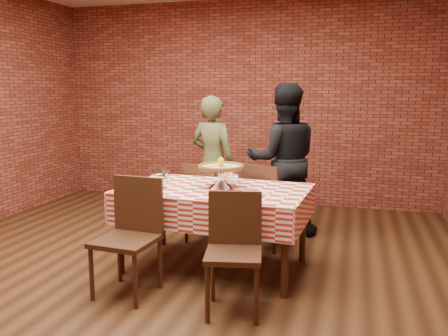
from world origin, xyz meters
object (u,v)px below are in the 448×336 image
at_px(pizza_stand, 221,178).
at_px(water_glass_left, 162,182).
at_px(chair_near_left, 126,239).
at_px(chair_far_left, 207,202).
at_px(diner_black, 283,160).
at_px(table, 215,228).
at_px(chair_far_right, 270,205).
at_px(pizza, 221,167).
at_px(diner_olive, 213,161).
at_px(water_glass_right, 166,175).
at_px(condiment_caddy, 231,174).
at_px(chair_near_right, 233,256).

height_order(pizza_stand, water_glass_left, pizza_stand).
relative_size(chair_near_left, chair_far_left, 1.07).
bearing_deg(diner_black, water_glass_left, 40.18).
bearing_deg(table, chair_far_right, 62.55).
xyz_separation_m(chair_near_left, chair_far_left, (0.21, 1.48, -0.03)).
height_order(pizza, diner_olive, diner_olive).
height_order(table, water_glass_right, water_glass_right).
height_order(condiment_caddy, diner_black, diner_black).
xyz_separation_m(table, chair_near_left, (-0.51, -0.74, 0.09)).
bearing_deg(pizza, chair_far_left, 117.25).
bearing_deg(condiment_caddy, table, -75.08).
height_order(table, pizza, pizza).
height_order(table, chair_far_left, chair_far_left).
bearing_deg(chair_far_left, table, 124.62).
relative_size(water_glass_right, chair_far_left, 0.14).
bearing_deg(diner_black, chair_far_left, 17.36).
relative_size(condiment_caddy, chair_near_left, 0.17).
xyz_separation_m(water_glass_right, chair_far_left, (0.24, 0.57, -0.38)).
bearing_deg(pizza, table, -149.98).
bearing_deg(chair_near_right, pizza, 100.88).
xyz_separation_m(water_glass_left, chair_far_right, (0.84, 0.86, -0.37)).
height_order(table, chair_far_right, chair_far_right).
relative_size(pizza, water_glass_left, 3.59).
bearing_deg(pizza_stand, pizza, -90.00).
xyz_separation_m(chair_near_left, diner_olive, (0.09, 2.08, 0.32)).
distance_m(pizza, chair_near_left, 1.07).
distance_m(condiment_caddy, chair_far_right, 0.64).
xyz_separation_m(condiment_caddy, chair_near_right, (0.33, -1.15, -0.39)).
bearing_deg(condiment_caddy, diner_olive, 142.49).
bearing_deg(chair_far_right, chair_near_left, 81.16).
bearing_deg(water_glass_left, pizza, 17.45).
distance_m(chair_far_left, diner_olive, 0.71).
relative_size(chair_far_left, diner_olive, 0.55).
distance_m(table, water_glass_left, 0.65).
bearing_deg(chair_near_left, chair_near_right, 0.17).
bearing_deg(chair_far_right, chair_far_left, 22.54).
height_order(water_glass_left, chair_near_left, chair_near_left).
xyz_separation_m(condiment_caddy, diner_olive, (-0.49, 1.00, -0.05)).
bearing_deg(water_glass_left, table, 15.85).
distance_m(chair_near_left, diner_black, 2.23).
bearing_deg(pizza_stand, chair_far_right, 64.99).
relative_size(condiment_caddy, chair_near_right, 0.18).
distance_m(chair_far_right, diner_black, 0.65).
bearing_deg(pizza_stand, condiment_caddy, 87.46).
bearing_deg(chair_near_left, condiment_caddy, 66.27).
distance_m(water_glass_left, diner_black, 1.63).
bearing_deg(water_glass_right, diner_olive, 84.33).
xyz_separation_m(chair_far_right, diner_black, (0.06, 0.50, 0.41)).
xyz_separation_m(pizza, water_glass_left, (-0.51, -0.16, -0.13)).
height_order(water_glass_left, water_glass_right, same).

